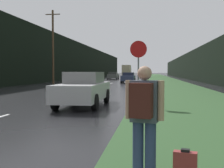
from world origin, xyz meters
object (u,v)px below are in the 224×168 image
at_px(stop_sign, 138,65).
at_px(delivery_truck, 127,71).
at_px(car_oncoming, 113,76).
at_px(car_passing_near, 84,89).
at_px(car_passing_far, 128,78).
at_px(suitcase, 185,164).
at_px(hitchhiker_with_backpack, 144,115).

bearing_deg(stop_sign, delivery_truck, 95.24).
bearing_deg(car_oncoming, stop_sign, -80.89).
bearing_deg(car_passing_near, delivery_truck, -86.69).
relative_size(car_passing_far, delivery_truck, 0.54).
bearing_deg(suitcase, stop_sign, 109.23).
height_order(suitcase, car_passing_far, car_passing_far).
bearing_deg(car_passing_far, car_oncoming, -75.43).
xyz_separation_m(suitcase, car_passing_near, (-3.51, 8.21, 0.58)).
relative_size(stop_sign, car_oncoming, 0.63).
height_order(stop_sign, suitcase, stop_sign).
relative_size(hitchhiker_with_backpack, car_passing_far, 0.39).
relative_size(car_passing_near, car_passing_far, 1.13).
bearing_deg(car_passing_far, stop_sign, 95.52).
xyz_separation_m(stop_sign, car_passing_near, (-2.45, -0.27, -1.07)).
distance_m(suitcase, car_oncoming, 50.71).
bearing_deg(car_oncoming, suitcase, -81.23).
xyz_separation_m(stop_sign, delivery_truck, (-6.68, 72.85, -0.02)).
bearing_deg(hitchhiker_with_backpack, delivery_truck, 107.13).
relative_size(hitchhiker_with_backpack, car_oncoming, 0.35).
xyz_separation_m(suitcase, delivery_truck, (-7.73, 81.33, 1.63)).
bearing_deg(stop_sign, car_passing_near, -173.70).
bearing_deg(car_passing_near, car_oncoming, -84.24).
xyz_separation_m(hitchhiker_with_backpack, delivery_truck, (-7.13, 81.49, 0.89)).
bearing_deg(suitcase, hitchhiker_with_backpack, -152.93).
bearing_deg(car_passing_far, hitchhiker_with_backpack, 94.88).
bearing_deg(suitcase, car_oncoming, 110.90).
relative_size(suitcase, car_oncoming, 0.09).
relative_size(car_passing_far, car_oncoming, 0.90).
bearing_deg(suitcase, car_passing_near, 125.27).
xyz_separation_m(hitchhiker_with_backpack, car_passing_near, (-2.90, 8.37, -0.17)).
height_order(hitchhiker_with_backpack, car_oncoming, hitchhiker_with_backpack).
bearing_deg(hitchhiker_with_backpack, suitcase, 27.07).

